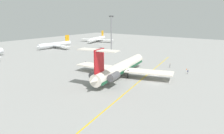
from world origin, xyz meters
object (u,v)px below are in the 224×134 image
at_px(main_jetliner, 120,68).
at_px(ground_crew_portside, 188,71).
at_px(airliner_far_right, 96,39).
at_px(ground_crew_starboard, 86,62).
at_px(light_mast, 111,31).
at_px(ground_crew_near_tail, 99,61).
at_px(airliner_mid_right, 54,45).
at_px(safety_cone_nose, 187,69).
at_px(ground_crew_near_nose, 170,65).

distance_m(main_jetliner, ground_crew_portside, 25.77).
height_order(main_jetliner, airliner_far_right, main_jetliner).
bearing_deg(ground_crew_starboard, light_mast, 102.04).
bearing_deg(light_mast, ground_crew_portside, -116.22).
distance_m(ground_crew_portside, ground_crew_starboard, 42.68).
height_order(main_jetliner, ground_crew_starboard, main_jetliner).
distance_m(ground_crew_near_tail, ground_crew_starboard, 6.20).
bearing_deg(light_mast, airliner_mid_right, 112.37).
xyz_separation_m(airliner_mid_right, ground_crew_portside, (-12.48, -91.35, -1.26)).
relative_size(main_jetliner, ground_crew_starboard, 24.81).
xyz_separation_m(ground_crew_near_tail, safety_cone_nose, (11.51, -36.19, -0.86)).
relative_size(ground_crew_near_nose, ground_crew_portside, 1.01).
bearing_deg(ground_crew_starboard, ground_crew_near_nose, 18.92).
relative_size(airliner_far_right, ground_crew_portside, 16.37).
bearing_deg(ground_crew_near_tail, ground_crew_starboard, -123.04).
distance_m(ground_crew_near_tail, ground_crew_portside, 38.98).
distance_m(airliner_mid_right, safety_cone_nose, 89.14).
height_order(airliner_mid_right, light_mast, light_mast).
bearing_deg(safety_cone_nose, light_mast, 68.43).
bearing_deg(ground_crew_portside, safety_cone_nose, 93.14).
distance_m(airliner_far_right, ground_crew_near_nose, 94.92).
xyz_separation_m(airliner_far_right, safety_cone_nose, (-48.31, -88.07, -2.21)).
xyz_separation_m(airliner_far_right, ground_crew_starboard, (-65.41, -49.21, -1.44)).
relative_size(ground_crew_near_nose, ground_crew_near_tail, 0.97).
height_order(main_jetliner, ground_crew_portside, main_jetliner).
xyz_separation_m(main_jetliner, ground_crew_starboard, (7.48, 23.22, -2.22)).
xyz_separation_m(ground_crew_near_tail, ground_crew_starboard, (-5.59, 2.67, -0.09)).
relative_size(airliner_mid_right, ground_crew_near_nose, 15.28).
bearing_deg(safety_cone_nose, ground_crew_starboard, 113.75).
height_order(airliner_mid_right, ground_crew_starboard, airliner_mid_right).
relative_size(airliner_mid_right, ground_crew_near_tail, 14.76).
relative_size(airliner_mid_right, ground_crew_starboard, 16.03).
height_order(ground_crew_portside, ground_crew_starboard, ground_crew_portside).
bearing_deg(main_jetliner, ground_crew_near_nose, -30.60).
bearing_deg(airliner_far_right, ground_crew_near_tail, 26.04).
bearing_deg(safety_cone_nose, airliner_mid_right, 86.06).
height_order(airliner_mid_right, ground_crew_portside, airliner_mid_right).
bearing_deg(airliner_mid_right, light_mast, 113.89).
bearing_deg(ground_crew_starboard, ground_crew_portside, 6.32).
height_order(main_jetliner, safety_cone_nose, main_jetliner).
relative_size(main_jetliner, ground_crew_portside, 23.99).
bearing_deg(airliner_far_right, airliner_mid_right, -16.03).
distance_m(airliner_far_right, ground_crew_near_tail, 79.20).
distance_m(safety_cone_nose, light_mast, 58.06).
distance_m(airliner_mid_right, ground_crew_near_tail, 55.60).
relative_size(main_jetliner, ground_crew_near_nose, 23.64).
height_order(airliner_far_right, ground_crew_near_tail, airliner_far_right).
relative_size(airliner_far_right, ground_crew_near_tail, 15.58).
height_order(airliner_far_right, ground_crew_portside, airliner_far_right).
relative_size(airliner_far_right, ground_crew_near_nose, 16.13).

